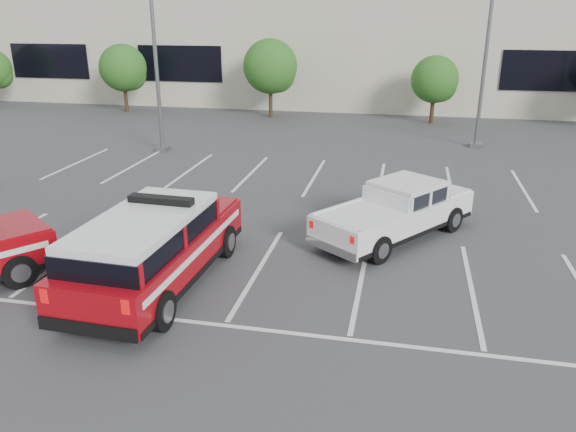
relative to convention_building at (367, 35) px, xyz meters
name	(u,v)px	position (x,y,z in m)	size (l,w,h in m)	color
ground	(258,270)	(-0.18, -31.86, -4.72)	(120.00, 120.00, 0.00)	#39393C
stall_markings	(293,213)	(-0.18, -27.36, -4.71)	(23.00, 15.00, 0.01)	silver
convention_building	(367,35)	(0.00, 0.00, 0.00)	(60.00, 16.99, 13.20)	beige
tree_left	(125,69)	(-15.09, -9.82, -1.95)	(3.07, 3.07, 4.42)	#3F2B19
tree_mid_left	(272,68)	(-5.09, -9.82, -1.68)	(3.37, 3.37, 4.85)	#3F2B19
tree_mid_right	(436,81)	(4.91, -9.82, -2.22)	(2.77, 2.77, 3.99)	#3F2B19
light_pole_left	(154,40)	(-8.18, -19.86, 0.47)	(0.90, 0.60, 10.24)	#59595E
light_pole_mid	(488,39)	(6.82, -15.86, 0.47)	(0.90, 0.60, 10.24)	#59595E
fire_chief_suv	(155,253)	(-2.41, -33.23, -3.84)	(2.48, 6.23, 2.16)	maroon
white_pickup	(396,216)	(3.26, -28.79, -4.05)	(4.74, 5.51, 1.67)	silver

